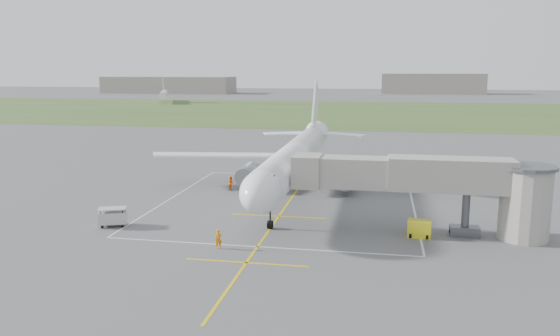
% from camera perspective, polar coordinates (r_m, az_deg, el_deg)
% --- Properties ---
extents(ground, '(700.00, 700.00, 0.00)m').
position_cam_1_polar(ground, '(66.47, 1.46, -2.81)').
color(ground, '#4F4F51').
rests_on(ground, ground).
extents(grass_strip, '(700.00, 120.00, 0.02)m').
position_cam_1_polar(grass_strip, '(194.78, 7.51, 5.84)').
color(grass_strip, '#395424').
rests_on(grass_strip, ground).
extents(apron_markings, '(28.20, 60.00, 0.01)m').
position_cam_1_polar(apron_markings, '(60.90, 0.60, -4.03)').
color(apron_markings, yellow).
rests_on(apron_markings, ground).
extents(airliner, '(38.93, 46.75, 13.52)m').
position_cam_1_polar(airliner, '(66.34, 1.58, 1.03)').
color(airliner, white).
rests_on(airliner, ground).
extents(jet_bridge, '(23.40, 5.00, 7.20)m').
position_cam_1_polar(jet_bridge, '(51.80, 16.49, -1.66)').
color(jet_bridge, gray).
rests_on(jet_bridge, ground).
extents(gpu_unit, '(2.24, 1.69, 1.57)m').
position_cam_1_polar(gpu_unit, '(51.55, 14.36, -6.16)').
color(gpu_unit, gold).
rests_on(gpu_unit, ground).
extents(baggage_cart, '(2.97, 2.35, 1.81)m').
position_cam_1_polar(baggage_cart, '(55.68, -17.08, -4.91)').
color(baggage_cart, '#B1B1B1').
rests_on(baggage_cart, ground).
extents(ramp_worker_nose, '(0.71, 0.58, 1.68)m').
position_cam_1_polar(ramp_worker_nose, '(47.12, -6.45, -7.39)').
color(ramp_worker_nose, orange).
rests_on(ramp_worker_nose, ground).
extents(ramp_worker_wing, '(1.06, 1.07, 1.74)m').
position_cam_1_polar(ramp_worker_wing, '(69.20, -5.16, -1.58)').
color(ramp_worker_wing, '#E86007').
rests_on(ramp_worker_wing, ground).
extents(distant_hangars, '(345.00, 49.00, 12.00)m').
position_cam_1_polar(distant_hangars, '(330.31, 5.98, 8.60)').
color(distant_hangars, gray).
rests_on(distant_hangars, ground).
extents(distant_aircraft, '(214.96, 31.13, 8.85)m').
position_cam_1_polar(distant_aircraft, '(234.88, 10.87, 7.38)').
color(distant_aircraft, white).
rests_on(distant_aircraft, ground).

